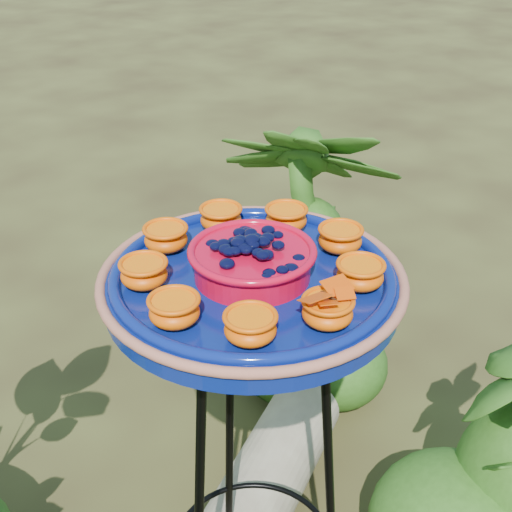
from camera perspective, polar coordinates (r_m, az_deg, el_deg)
name	(u,v)px	position (r m, az deg, el deg)	size (l,w,h in m)	color
tripod_stand	(253,462)	(1.40, -0.25, -16.13)	(0.45, 0.45, 0.94)	black
feeder_dish	(252,277)	(1.14, -0.30, -1.69)	(0.63, 0.63, 0.11)	navy
driftwood_log	(269,475)	(2.02, 1.06, -17.14)	(0.20, 0.20, 0.61)	tan
shrub_back_right	(311,259)	(2.20, 4.46, -0.27)	(0.53, 0.53, 0.95)	#274E14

